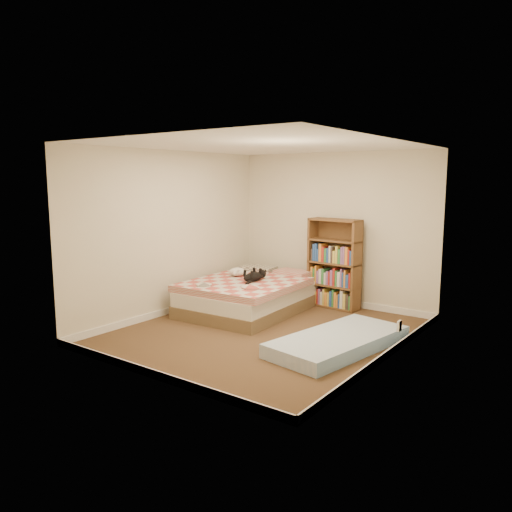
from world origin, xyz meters
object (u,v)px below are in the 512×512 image
Objects in this scene: bed at (251,295)px; bookshelf at (334,275)px; floor_mattress at (338,341)px; black_cat at (255,276)px; white_dog at (237,272)px.

bed is 1.51× the size of bookshelf.
floor_mattress is 2.02m from black_cat.
bookshelf reaches higher than white_dog.
white_dog is (-2.28, 0.89, 0.49)m from floor_mattress.
bed is at bearing -129.62° from bookshelf.
black_cat reaches higher than bed.
bookshelf reaches higher than bed.
white_dog is (-0.33, 0.08, 0.32)m from bed.
white_dog is at bearing 168.54° from floor_mattress.
bed is 3.09× the size of black_cat.
bookshelf is 2.09m from floor_mattress.
bed is 0.36m from black_cat.
white_dog is (-0.47, 0.16, -0.00)m from black_cat.
bookshelf is 2.05× the size of black_cat.
white_dog is at bearing 163.21° from bed.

